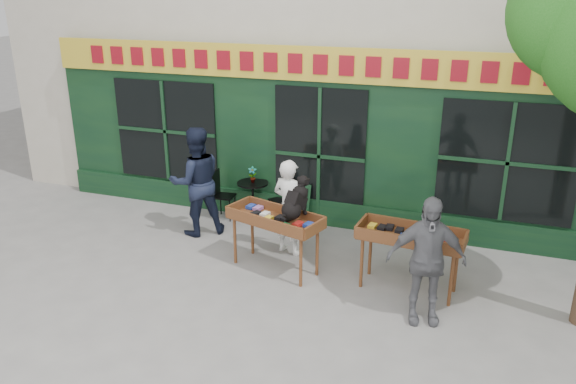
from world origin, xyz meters
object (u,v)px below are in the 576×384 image
book_cart_right (411,239)px  man_right (426,260)px  book_cart_center (275,222)px  man_left (196,182)px  dog (295,197)px  woman (289,207)px  bistro_table (253,193)px

book_cart_right → man_right: (0.30, -0.75, 0.07)m
book_cart_center → man_left: man_left is taller
dog → book_cart_right: 1.80m
book_cart_center → man_right: 2.48m
book_cart_center → book_cart_right: same height
dog → woman: bearing=133.1°
book_cart_center → man_left: 2.02m
dog → man_left: 2.37m
book_cart_center → man_left: bearing=171.5°
book_cart_center → bistro_table: bearing=139.3°
book_cart_center → book_cart_right: size_ratio=1.04×
woman → bistro_table: 1.60m
woman → book_cart_center: bearing=106.6°
dog → man_right: man_right is taller
book_cart_center → woman: 0.65m
man_left → book_cart_center: bearing=114.8°
man_right → bistro_table: bearing=130.1°
man_right → bistro_table: (-3.51, 2.44, -0.34)m
woman → man_left: size_ratio=0.83×
woman → man_left: man_left is taller
dog → man_right: (2.03, -0.64, -0.40)m
bistro_table → man_left: man_left is taller
woman → book_cart_right: 2.16m
dog → bistro_table: 2.45m
man_right → book_cart_center: bearing=148.9°
dog → man_right: size_ratio=0.34×
book_cart_right → woman: bearing=169.2°
man_right → book_cart_right: bearing=96.8°
dog → man_left: (-2.18, 0.90, -0.30)m
man_right → bistro_table: 4.29m
bistro_table → man_left: bearing=-127.9°
book_cart_center → dog: 0.59m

